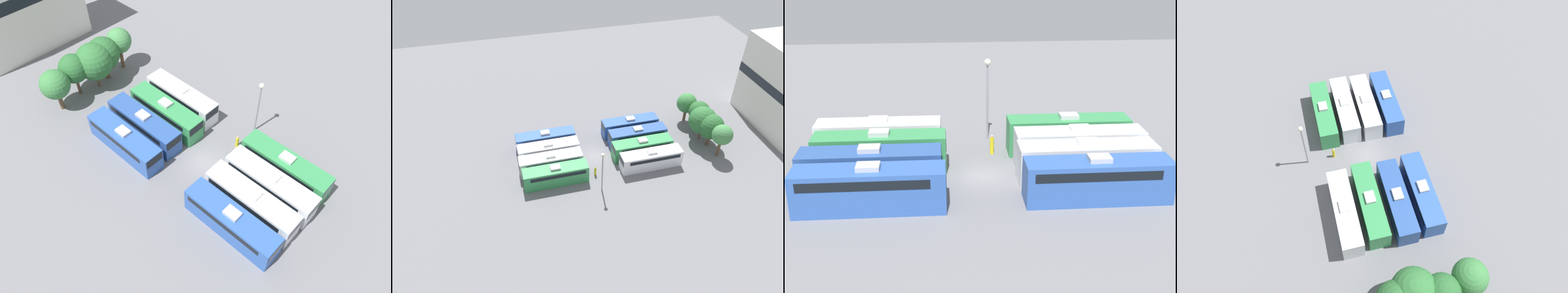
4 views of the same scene
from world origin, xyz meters
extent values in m
plane|color=slate|center=(0.00, 0.00, 0.00)|extent=(111.51, 111.51, 0.00)
cube|color=#2D56A8|center=(-4.75, -8.10, 1.55)|extent=(2.58, 10.57, 3.10)
cube|color=black|center=(-4.75, -7.84, 2.41)|extent=(2.62, 8.99, 0.68)
cube|color=black|center=(-4.75, -13.38, 2.41)|extent=(2.27, 0.08, 1.09)
cube|color=#B2B2B7|center=(-4.75, -8.10, 3.28)|extent=(1.20, 1.60, 0.35)
cube|color=silver|center=(-1.55, -8.11, 1.55)|extent=(2.58, 10.57, 3.10)
cube|color=black|center=(-1.55, -7.84, 2.41)|extent=(2.62, 8.99, 0.68)
cube|color=black|center=(-1.55, -13.39, 2.41)|extent=(2.27, 0.08, 1.09)
cube|color=white|center=(-1.55, -8.11, 3.28)|extent=(1.20, 1.60, 0.35)
cube|color=silver|center=(1.55, -8.27, 1.55)|extent=(2.58, 10.57, 3.10)
cube|color=black|center=(1.55, -8.01, 2.41)|extent=(2.62, 8.99, 0.68)
cube|color=black|center=(1.55, -13.55, 2.41)|extent=(2.27, 0.08, 1.09)
cube|color=white|center=(1.55, -8.27, 3.28)|extent=(1.20, 1.60, 0.35)
cube|color=#338C4C|center=(4.74, -8.06, 1.55)|extent=(2.58, 10.57, 3.10)
cube|color=black|center=(4.74, -7.80, 2.41)|extent=(2.62, 8.99, 0.68)
cube|color=black|center=(4.74, -13.34, 2.41)|extent=(2.27, 0.08, 1.09)
cube|color=#B2B2B7|center=(4.74, -8.06, 3.28)|extent=(1.20, 1.60, 0.35)
cube|color=#2D56A8|center=(-5.01, 8.06, 1.55)|extent=(2.58, 10.57, 3.10)
cube|color=black|center=(-5.01, 8.33, 2.41)|extent=(2.62, 8.99, 0.68)
cube|color=black|center=(-5.01, 2.79, 2.41)|extent=(2.27, 0.08, 1.09)
cube|color=#B2B2B7|center=(-5.01, 8.06, 3.28)|extent=(1.20, 1.60, 0.35)
cube|color=#284C93|center=(-1.67, 8.36, 1.55)|extent=(2.58, 10.57, 3.10)
cube|color=black|center=(-1.67, 8.62, 2.41)|extent=(2.62, 8.99, 0.68)
cube|color=black|center=(-1.67, 3.08, 2.41)|extent=(2.27, 0.08, 1.09)
cube|color=#B2B2B7|center=(-1.67, 8.36, 3.28)|extent=(1.20, 1.60, 0.35)
cube|color=#338C4C|center=(1.70, 7.96, 1.55)|extent=(2.58, 10.57, 3.10)
cube|color=black|center=(1.70, 8.23, 2.41)|extent=(2.62, 8.99, 0.68)
cube|color=black|center=(1.70, 2.69, 2.41)|extent=(2.27, 0.08, 1.09)
cube|color=#B2B2B7|center=(1.70, 7.96, 3.28)|extent=(1.20, 1.60, 0.35)
cube|color=silver|center=(4.95, 8.36, 1.55)|extent=(2.58, 10.57, 3.10)
cube|color=black|center=(4.95, 8.63, 2.41)|extent=(2.62, 8.99, 0.68)
cube|color=black|center=(4.95, 3.09, 2.41)|extent=(2.27, 0.08, 1.09)
cube|color=white|center=(4.95, 8.36, 3.28)|extent=(1.20, 1.60, 0.35)
cylinder|color=gold|center=(4.62, -1.37, 0.74)|extent=(0.36, 0.36, 1.49)
sphere|color=tan|center=(4.62, -1.37, 1.61)|extent=(0.24, 0.24, 0.24)
cylinder|color=gray|center=(8.28, -1.28, 3.57)|extent=(0.20, 0.20, 7.14)
sphere|color=#EAE5C6|center=(8.28, -1.28, 7.32)|extent=(0.60, 0.60, 0.60)
cylinder|color=brown|center=(-6.09, 19.99, 1.36)|extent=(0.55, 0.55, 2.73)
sphere|color=#387A3D|center=(-6.09, 19.99, 4.08)|extent=(3.87, 3.87, 3.87)
cylinder|color=brown|center=(-2.67, 20.82, 1.42)|extent=(0.42, 0.42, 2.84)
sphere|color=#28602D|center=(-2.67, 20.82, 4.22)|extent=(3.93, 3.93, 3.93)
cylinder|color=brown|center=(0.09, 20.09, 1.21)|extent=(0.35, 0.35, 2.42)
sphere|color=#2D6B33|center=(0.09, 20.09, 4.21)|extent=(5.10, 5.10, 5.10)
cylinder|color=brown|center=(2.12, 20.69, 1.26)|extent=(0.60, 0.60, 2.53)
sphere|color=#28602D|center=(2.12, 20.69, 4.14)|extent=(4.62, 4.62, 4.62)
cylinder|color=brown|center=(5.24, 21.02, 1.65)|extent=(0.51, 0.51, 3.30)
sphere|color=#428447|center=(5.24, 21.02, 4.56)|extent=(3.59, 3.59, 3.59)
camera|label=1|loc=(-21.18, -18.63, 35.45)|focal=35.00mm
camera|label=2|loc=(49.35, -14.36, 44.39)|focal=35.00mm
camera|label=3|loc=(-39.37, 2.97, 18.27)|focal=50.00mm
camera|label=4|loc=(6.82, 29.67, 43.98)|focal=35.00mm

